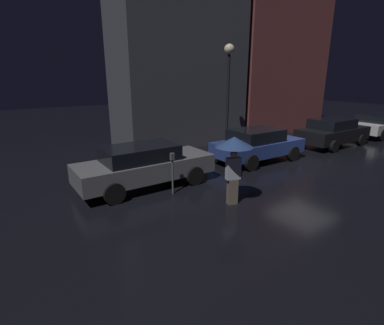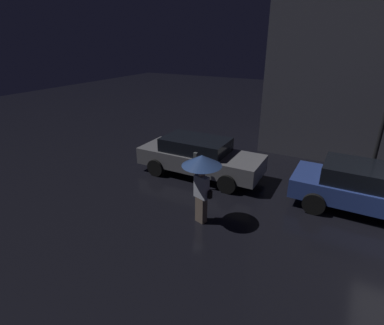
{
  "view_description": "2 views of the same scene",
  "coord_description": "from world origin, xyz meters",
  "px_view_note": "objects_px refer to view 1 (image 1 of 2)",
  "views": [
    {
      "loc": [
        -10.98,
        -7.39,
        3.66
      ],
      "look_at": [
        -5.99,
        -0.06,
        1.04
      ],
      "focal_mm": 28.0,
      "sensor_mm": 36.0,
      "label": 1
    },
    {
      "loc": [
        -2.27,
        -7.78,
        4.79
      ],
      "look_at": [
        -6.53,
        0.13,
        1.04
      ],
      "focal_mm": 28.0,
      "sensor_mm": 36.0,
      "label": 2
    }
  ],
  "objects_px": {
    "parked_car_blue": "(257,144)",
    "parking_meter": "(172,169)",
    "parked_car_black": "(332,132)",
    "pedestrian_with_umbrella": "(234,151)",
    "street_lamp_near": "(228,75)",
    "parked_car_grey": "(144,165)",
    "parked_car_white": "(377,124)"
  },
  "relations": [
    {
      "from": "parked_car_grey",
      "to": "street_lamp_near",
      "type": "height_order",
      "value": "street_lamp_near"
    },
    {
      "from": "parking_meter",
      "to": "parked_car_grey",
      "type": "bearing_deg",
      "value": 111.29
    },
    {
      "from": "parked_car_grey",
      "to": "street_lamp_near",
      "type": "relative_size",
      "value": 0.92
    },
    {
      "from": "parked_car_white",
      "to": "pedestrian_with_umbrella",
      "type": "xyz_separation_m",
      "value": [
        -14.03,
        -2.62,
        0.88
      ]
    },
    {
      "from": "parked_car_black",
      "to": "pedestrian_with_umbrella",
      "type": "xyz_separation_m",
      "value": [
        -9.31,
        -2.64,
        0.86
      ]
    },
    {
      "from": "parked_car_white",
      "to": "parking_meter",
      "type": "height_order",
      "value": "parked_car_white"
    },
    {
      "from": "parked_car_white",
      "to": "pedestrian_with_umbrella",
      "type": "height_order",
      "value": "pedestrian_with_umbrella"
    },
    {
      "from": "pedestrian_with_umbrella",
      "to": "parking_meter",
      "type": "height_order",
      "value": "pedestrian_with_umbrella"
    },
    {
      "from": "pedestrian_with_umbrella",
      "to": "parking_meter",
      "type": "bearing_deg",
      "value": -40.33
    },
    {
      "from": "pedestrian_with_umbrella",
      "to": "street_lamp_near",
      "type": "relative_size",
      "value": 0.4
    },
    {
      "from": "parked_car_black",
      "to": "street_lamp_near",
      "type": "relative_size",
      "value": 0.82
    },
    {
      "from": "parked_car_grey",
      "to": "parked_car_blue",
      "type": "bearing_deg",
      "value": 0.64
    },
    {
      "from": "parked_car_blue",
      "to": "parked_car_black",
      "type": "bearing_deg",
      "value": -1.11
    },
    {
      "from": "parked_car_black",
      "to": "parked_car_blue",
      "type": "bearing_deg",
      "value": 179.15
    },
    {
      "from": "parking_meter",
      "to": "parked_car_blue",
      "type": "bearing_deg",
      "value": 13.36
    },
    {
      "from": "parked_car_black",
      "to": "parked_car_white",
      "type": "distance_m",
      "value": 4.72
    },
    {
      "from": "parked_car_grey",
      "to": "parking_meter",
      "type": "distance_m",
      "value": 1.2
    },
    {
      "from": "parked_car_black",
      "to": "pedestrian_with_umbrella",
      "type": "distance_m",
      "value": 9.71
    },
    {
      "from": "parked_car_grey",
      "to": "pedestrian_with_umbrella",
      "type": "bearing_deg",
      "value": -61.82
    },
    {
      "from": "parked_car_black",
      "to": "parking_meter",
      "type": "distance_m",
      "value": 10.4
    },
    {
      "from": "parked_car_blue",
      "to": "street_lamp_near",
      "type": "xyz_separation_m",
      "value": [
        0.27,
        2.37,
        2.9
      ]
    },
    {
      "from": "parked_car_black",
      "to": "street_lamp_near",
      "type": "bearing_deg",
      "value": 154.57
    },
    {
      "from": "parked_car_white",
      "to": "parking_meter",
      "type": "distance_m",
      "value": 15.1
    },
    {
      "from": "parking_meter",
      "to": "parked_car_white",
      "type": "bearing_deg",
      "value": 3.73
    },
    {
      "from": "parked_car_black",
      "to": "parking_meter",
      "type": "bearing_deg",
      "value": -173.43
    },
    {
      "from": "parked_car_white",
      "to": "pedestrian_with_umbrella",
      "type": "bearing_deg",
      "value": -171.57
    },
    {
      "from": "parked_car_black",
      "to": "parked_car_white",
      "type": "relative_size",
      "value": 0.98
    },
    {
      "from": "pedestrian_with_umbrella",
      "to": "parking_meter",
      "type": "distance_m",
      "value": 2.1
    },
    {
      "from": "parked_car_blue",
      "to": "parking_meter",
      "type": "height_order",
      "value": "parked_car_blue"
    },
    {
      "from": "parked_car_grey",
      "to": "parking_meter",
      "type": "height_order",
      "value": "parked_car_grey"
    },
    {
      "from": "parked_car_grey",
      "to": "pedestrian_with_umbrella",
      "type": "relative_size",
      "value": 2.29
    },
    {
      "from": "parked_car_white",
      "to": "street_lamp_near",
      "type": "relative_size",
      "value": 0.84
    }
  ]
}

